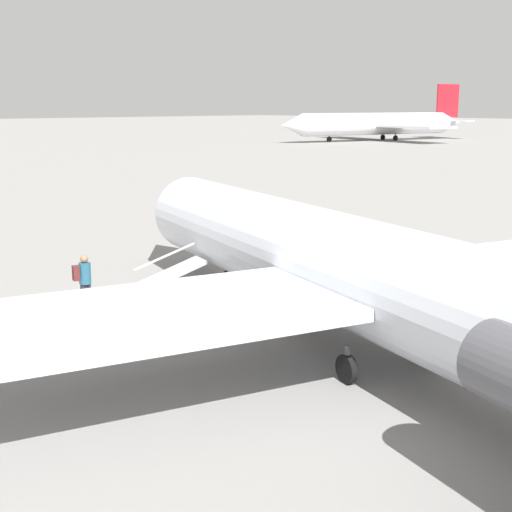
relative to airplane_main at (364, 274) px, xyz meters
name	(u,v)px	position (x,y,z in m)	size (l,w,h in m)	color
ground_plane	(340,347)	(0.88, -0.29, -2.15)	(600.00, 600.00, 0.00)	gray
airplane_main	(364,274)	(0.00, 0.00, 0.00)	(27.10, 20.79, 7.17)	silver
airplane_far_center	(380,124)	(64.26, -91.08, 0.80)	(30.07, 39.31, 9.88)	silver
boarding_stairs	(123,294)	(8.11, 1.45, -1.77)	(2.20, 4.13, 1.76)	#B2B2B7
passenger	(84,279)	(8.48, 2.59, -1.15)	(0.43, 0.57, 1.74)	#23232D
traffic_cone_near_stairs	(72,335)	(5.99, 4.54, -1.89)	(0.51, 0.51, 0.56)	black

